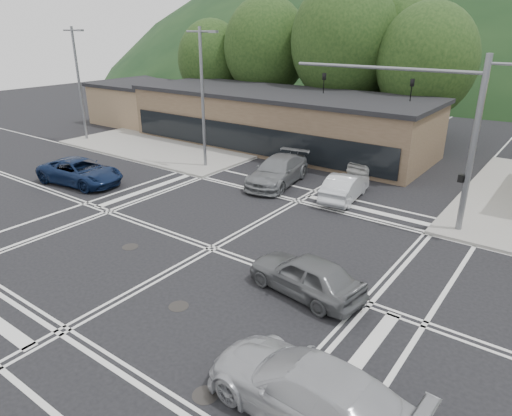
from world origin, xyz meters
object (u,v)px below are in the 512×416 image
Objects in this scene: car_queue_b at (372,162)px; car_northbound at (278,171)px; car_grey_center at (306,275)px; car_blue_west at (80,172)px; car_silver_east at (308,390)px; car_queue_a at (345,187)px.

car_northbound is (-3.68, -5.66, 0.12)m from car_queue_b.
car_northbound is (-7.66, 9.68, 0.07)m from car_grey_center.
car_grey_center is at bearing -60.65° from car_northbound.
car_grey_center is at bearing -105.81° from car_blue_west.
car_queue_b is (13.40, 12.76, -0.07)m from car_blue_west.
car_northbound reaches higher than car_silver_east.
car_silver_east is at bearing 39.16° from car_grey_center.
car_silver_east is 17.93m from car_northbound.
car_blue_west reaches higher than car_queue_b.
car_grey_center is 12.35m from car_northbound.
car_silver_east is at bearing -117.41° from car_blue_west.
car_queue_a is at bearing -70.79° from car_blue_west.
car_grey_center reaches higher than car_queue_a.
car_blue_west is 1.34× the size of car_queue_b.
car_queue_b is 0.73× the size of car_northbound.
car_northbound is at bearing -140.55° from car_silver_east.
car_blue_west is 12.04m from car_northbound.
car_silver_east is 1.36× the size of car_queue_b.
car_queue_b is (-6.87, 20.16, -0.11)m from car_silver_east.
car_queue_a reaches higher than car_queue_b.
car_silver_east is 15.72m from car_queue_a.
car_queue_b is at bearing 47.98° from car_northbound.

